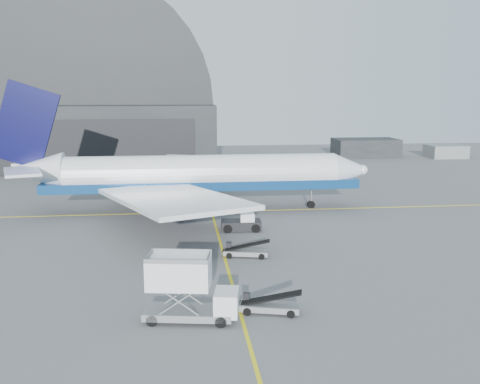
{
  "coord_description": "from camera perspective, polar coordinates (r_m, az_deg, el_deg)",
  "views": [
    {
      "loc": [
        -3.88,
        -43.89,
        14.63
      ],
      "look_at": [
        2.25,
        9.04,
        4.5
      ],
      "focal_mm": 40.0,
      "sensor_mm": 36.0,
      "label": 1
    }
  ],
  "objects": [
    {
      "name": "ground",
      "position": [
        46.42,
        -1.49,
        -7.61
      ],
      "size": [
        200.0,
        200.0,
        0.0
      ],
      "primitive_type": "plane",
      "color": "#565659",
      "rests_on": "ground"
    },
    {
      "name": "belt_loader_b",
      "position": [
        48.02,
        0.59,
        -6.35
      ],
      "size": [
        4.31,
        2.18,
        1.61
      ],
      "rotation": [
        0.0,
        0.0,
        -0.22
      ],
      "color": "slate",
      "rests_on": "ground"
    },
    {
      "name": "belt_loader_a",
      "position": [
        36.54,
        3.12,
        -12.01
      ],
      "size": [
        4.31,
        2.29,
        1.61
      ],
      "rotation": [
        0.0,
        0.0,
        -0.25
      ],
      "color": "slate",
      "rests_on": "ground"
    },
    {
      "name": "airliner",
      "position": [
        65.55,
        -5.64,
        1.81
      ],
      "size": [
        45.67,
        44.29,
        16.03
      ],
      "color": "white",
      "rests_on": "ground"
    },
    {
      "name": "hangar",
      "position": [
        110.45,
        -16.19,
        7.7
      ],
      "size": [
        50.0,
        28.3,
        28.0
      ],
      "color": "black",
      "rests_on": "ground"
    },
    {
      "name": "distant_bldg_b",
      "position": [
        127.28,
        21.04,
        3.44
      ],
      "size": [
        8.0,
        6.0,
        2.8
      ],
      "primitive_type": "cube",
      "color": "slate",
      "rests_on": "ground"
    },
    {
      "name": "pushback_tug",
      "position": [
        56.94,
        0.24,
        -3.36
      ],
      "size": [
        4.31,
        2.66,
        1.95
      ],
      "rotation": [
        0.0,
        0.0,
        -0.05
      ],
      "color": "black",
      "rests_on": "ground"
    },
    {
      "name": "taxi_lines",
      "position": [
        58.54,
        -2.6,
        -3.71
      ],
      "size": [
        80.0,
        42.12,
        0.02
      ],
      "color": "yellow",
      "rests_on": "ground"
    },
    {
      "name": "traffic_cone",
      "position": [
        48.12,
        -6.42,
        -6.69
      ],
      "size": [
        0.37,
        0.37,
        0.53
      ],
      "color": "red",
      "rests_on": "ground"
    },
    {
      "name": "distant_bldg_a",
      "position": [
        124.09,
        13.2,
        3.71
      ],
      "size": [
        14.0,
        8.0,
        4.0
      ],
      "primitive_type": "cube",
      "color": "black",
      "rests_on": "ground"
    },
    {
      "name": "catering_truck",
      "position": [
        34.95,
        -5.63,
        -10.28
      ],
      "size": [
        6.34,
        3.2,
        4.16
      ],
      "rotation": [
        0.0,
        0.0,
        -0.17
      ],
      "color": "slate",
      "rests_on": "ground"
    }
  ]
}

